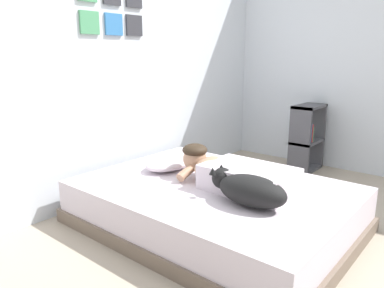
{
  "coord_description": "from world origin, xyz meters",
  "views": [
    {
      "loc": [
        -2.11,
        -1.16,
        1.29
      ],
      "look_at": [
        0.12,
        0.7,
        0.59
      ],
      "focal_mm": 34.49,
      "sensor_mm": 36.0,
      "label": 1
    }
  ],
  "objects_px": {
    "cell_phone": "(260,194)",
    "bookshelf": "(306,138)",
    "pillow": "(171,162)",
    "dog": "(248,189)",
    "coffee_cup": "(185,160)",
    "bed": "(214,206)",
    "person_lying": "(232,173)"
  },
  "relations": [
    {
      "from": "coffee_cup",
      "to": "cell_phone",
      "type": "relative_size",
      "value": 0.89
    },
    {
      "from": "dog",
      "to": "cell_phone",
      "type": "relative_size",
      "value": 4.11
    },
    {
      "from": "person_lying",
      "to": "cell_phone",
      "type": "xyz_separation_m",
      "value": [
        -0.02,
        -0.25,
        -0.1
      ]
    },
    {
      "from": "pillow",
      "to": "cell_phone",
      "type": "bearing_deg",
      "value": -93.58
    },
    {
      "from": "pillow",
      "to": "dog",
      "type": "xyz_separation_m",
      "value": [
        -0.25,
        -0.92,
        0.05
      ]
    },
    {
      "from": "bed",
      "to": "cell_phone",
      "type": "bearing_deg",
      "value": -84.4
    },
    {
      "from": "bed",
      "to": "pillow",
      "type": "distance_m",
      "value": 0.58
    },
    {
      "from": "coffee_cup",
      "to": "dog",
      "type": "bearing_deg",
      "value": -114.79
    },
    {
      "from": "bed",
      "to": "cell_phone",
      "type": "xyz_separation_m",
      "value": [
        0.04,
        -0.38,
        0.17
      ]
    },
    {
      "from": "dog",
      "to": "cell_phone",
      "type": "bearing_deg",
      "value": 4.18
    },
    {
      "from": "bed",
      "to": "coffee_cup",
      "type": "distance_m",
      "value": 0.61
    },
    {
      "from": "person_lying",
      "to": "bookshelf",
      "type": "distance_m",
      "value": 1.76
    },
    {
      "from": "bed",
      "to": "bookshelf",
      "type": "distance_m",
      "value": 1.82
    },
    {
      "from": "bed",
      "to": "person_lying",
      "type": "bearing_deg",
      "value": -66.61
    },
    {
      "from": "cell_phone",
      "to": "bed",
      "type": "bearing_deg",
      "value": 95.6
    },
    {
      "from": "pillow",
      "to": "bookshelf",
      "type": "bearing_deg",
      "value": -15.72
    },
    {
      "from": "bed",
      "to": "cell_phone",
      "type": "relative_size",
      "value": 14.35
    },
    {
      "from": "cell_phone",
      "to": "coffee_cup",
      "type": "bearing_deg",
      "value": 76.07
    },
    {
      "from": "coffee_cup",
      "to": "cell_phone",
      "type": "bearing_deg",
      "value": -103.93
    },
    {
      "from": "dog",
      "to": "coffee_cup",
      "type": "distance_m",
      "value": 0.99
    },
    {
      "from": "cell_phone",
      "to": "bookshelf",
      "type": "bearing_deg",
      "value": 13.39
    },
    {
      "from": "coffee_cup",
      "to": "bookshelf",
      "type": "height_order",
      "value": "bookshelf"
    },
    {
      "from": "dog",
      "to": "bookshelf",
      "type": "distance_m",
      "value": 2.01
    },
    {
      "from": "bed",
      "to": "coffee_cup",
      "type": "xyz_separation_m",
      "value": [
        0.26,
        0.51,
        0.21
      ]
    },
    {
      "from": "person_lying",
      "to": "pillow",
      "type": "bearing_deg",
      "value": 86.63
    },
    {
      "from": "bed",
      "to": "cell_phone",
      "type": "height_order",
      "value": "cell_phone"
    },
    {
      "from": "pillow",
      "to": "dog",
      "type": "distance_m",
      "value": 0.95
    },
    {
      "from": "coffee_cup",
      "to": "pillow",
      "type": "bearing_deg",
      "value": 173.08
    },
    {
      "from": "pillow",
      "to": "person_lying",
      "type": "distance_m",
      "value": 0.66
    },
    {
      "from": "pillow",
      "to": "cell_phone",
      "type": "distance_m",
      "value": 0.91
    },
    {
      "from": "bed",
      "to": "coffee_cup",
      "type": "bearing_deg",
      "value": 63.28
    },
    {
      "from": "bookshelf",
      "to": "pillow",
      "type": "bearing_deg",
      "value": 164.28
    }
  ]
}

